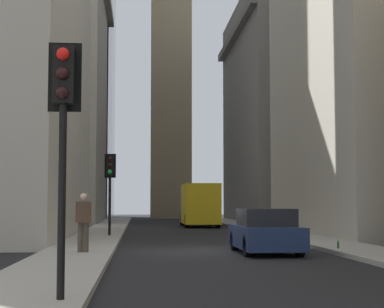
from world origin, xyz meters
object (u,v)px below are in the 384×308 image
(pedestrian, at_px, (83,220))
(delivery_truck, at_px, (199,205))
(traffic_light_midblock, at_px, (110,175))
(sedan_navy, at_px, (265,232))
(discarded_bottle, at_px, (338,245))
(traffic_light_foreground, at_px, (63,108))

(pedestrian, bearing_deg, delivery_truck, -13.35)
(delivery_truck, xyz_separation_m, traffic_light_midblock, (-13.88, 5.35, 1.40))
(delivery_truck, bearing_deg, pedestrian, 166.65)
(delivery_truck, bearing_deg, traffic_light_midblock, 158.92)
(sedan_navy, xyz_separation_m, traffic_light_midblock, (9.08, 5.35, 2.20))
(delivery_truck, relative_size, discarded_bottle, 23.93)
(pedestrian, bearing_deg, discarded_bottle, -83.43)
(traffic_light_midblock, bearing_deg, delivery_truck, -21.08)
(traffic_light_foreground, distance_m, discarded_bottle, 13.15)
(traffic_light_foreground, bearing_deg, pedestrian, 2.90)
(traffic_light_midblock, bearing_deg, traffic_light_foreground, -179.52)
(delivery_truck, relative_size, traffic_light_midblock, 1.74)
(sedan_navy, height_order, traffic_light_foreground, traffic_light_foreground)
(traffic_light_foreground, height_order, traffic_light_midblock, traffic_light_foreground)
(sedan_navy, xyz_separation_m, traffic_light_foreground, (-10.37, 5.19, 2.41))
(traffic_light_foreground, relative_size, traffic_light_midblock, 1.08)
(sedan_navy, bearing_deg, discarded_bottle, -89.79)
(delivery_truck, bearing_deg, sedan_navy, 180.00)
(traffic_light_midblock, height_order, discarded_bottle, traffic_light_midblock)
(sedan_navy, bearing_deg, pedestrian, 99.20)
(traffic_light_foreground, xyz_separation_m, traffic_light_midblock, (19.46, 0.16, -0.21))
(sedan_navy, distance_m, pedestrian, 5.76)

